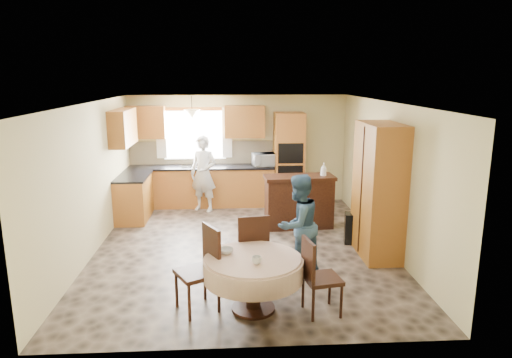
{
  "coord_description": "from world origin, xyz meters",
  "views": [
    {
      "loc": [
        -0.21,
        -7.49,
        2.94
      ],
      "look_at": [
        0.26,
        0.3,
        1.15
      ],
      "focal_mm": 32.0,
      "sensor_mm": 36.0,
      "label": 1
    }
  ],
  "objects_px": {
    "sideboard": "(299,203)",
    "chair_right": "(316,273)",
    "dining_table": "(253,269)",
    "person_sink": "(203,174)",
    "oven_tower": "(289,159)",
    "person_dining": "(298,225)",
    "cupboard": "(379,191)",
    "chair_back": "(252,246)",
    "chair_left": "(203,264)"
  },
  "relations": [
    {
      "from": "oven_tower",
      "to": "chair_left",
      "type": "bearing_deg",
      "value": -109.7
    },
    {
      "from": "cupboard",
      "to": "chair_back",
      "type": "height_order",
      "value": "cupboard"
    },
    {
      "from": "cupboard",
      "to": "person_dining",
      "type": "xyz_separation_m",
      "value": [
        -1.42,
        -0.67,
        -0.33
      ]
    },
    {
      "from": "dining_table",
      "to": "chair_back",
      "type": "bearing_deg",
      "value": 88.12
    },
    {
      "from": "sideboard",
      "to": "chair_back",
      "type": "distance_m",
      "value": 2.73
    },
    {
      "from": "sideboard",
      "to": "chair_left",
      "type": "relative_size",
      "value": 1.25
    },
    {
      "from": "sideboard",
      "to": "dining_table",
      "type": "height_order",
      "value": "sideboard"
    },
    {
      "from": "cupboard",
      "to": "chair_right",
      "type": "bearing_deg",
      "value": -126.13
    },
    {
      "from": "dining_table",
      "to": "chair_right",
      "type": "bearing_deg",
      "value": -9.83
    },
    {
      "from": "chair_back",
      "to": "person_sink",
      "type": "relative_size",
      "value": 0.64
    },
    {
      "from": "dining_table",
      "to": "person_dining",
      "type": "bearing_deg",
      "value": 55.93
    },
    {
      "from": "cupboard",
      "to": "sideboard",
      "type": "bearing_deg",
      "value": 125.8
    },
    {
      "from": "oven_tower",
      "to": "dining_table",
      "type": "xyz_separation_m",
      "value": [
        -1.08,
        -4.86,
        -0.5
      ]
    },
    {
      "from": "sideboard",
      "to": "chair_left",
      "type": "height_order",
      "value": "chair_left"
    },
    {
      "from": "chair_back",
      "to": "person_dining",
      "type": "distance_m",
      "value": 0.81
    },
    {
      "from": "dining_table",
      "to": "chair_left",
      "type": "distance_m",
      "value": 0.64
    },
    {
      "from": "sideboard",
      "to": "cupboard",
      "type": "bearing_deg",
      "value": -57.81
    },
    {
      "from": "chair_back",
      "to": "chair_right",
      "type": "height_order",
      "value": "chair_back"
    },
    {
      "from": "oven_tower",
      "to": "cupboard",
      "type": "distance_m",
      "value": 3.3
    },
    {
      "from": "cupboard",
      "to": "chair_left",
      "type": "distance_m",
      "value": 3.27
    },
    {
      "from": "dining_table",
      "to": "sideboard",
      "type": "bearing_deg",
      "value": 71.64
    },
    {
      "from": "sideboard",
      "to": "chair_right",
      "type": "xyz_separation_m",
      "value": [
        -0.3,
        -3.37,
        0.06
      ]
    },
    {
      "from": "chair_right",
      "to": "person_dining",
      "type": "distance_m",
      "value": 1.23
    },
    {
      "from": "oven_tower",
      "to": "cupboard",
      "type": "relative_size",
      "value": 0.96
    },
    {
      "from": "person_sink",
      "to": "person_dining",
      "type": "relative_size",
      "value": 1.09
    },
    {
      "from": "person_sink",
      "to": "chair_back",
      "type": "bearing_deg",
      "value": -52.82
    },
    {
      "from": "chair_right",
      "to": "chair_back",
      "type": "bearing_deg",
      "value": 31.44
    },
    {
      "from": "chair_back",
      "to": "person_dining",
      "type": "height_order",
      "value": "person_dining"
    },
    {
      "from": "dining_table",
      "to": "person_sink",
      "type": "bearing_deg",
      "value": 100.75
    },
    {
      "from": "cupboard",
      "to": "person_dining",
      "type": "height_order",
      "value": "cupboard"
    },
    {
      "from": "chair_back",
      "to": "chair_left",
      "type": "bearing_deg",
      "value": 35.55
    },
    {
      "from": "sideboard",
      "to": "dining_table",
      "type": "distance_m",
      "value": 3.41
    },
    {
      "from": "oven_tower",
      "to": "chair_back",
      "type": "bearing_deg",
      "value": -104.26
    },
    {
      "from": "person_sink",
      "to": "person_dining",
      "type": "bearing_deg",
      "value": -40.98
    },
    {
      "from": "sideboard",
      "to": "chair_right",
      "type": "height_order",
      "value": "chair_right"
    },
    {
      "from": "dining_table",
      "to": "oven_tower",
      "type": "bearing_deg",
      "value": 77.5
    },
    {
      "from": "person_sink",
      "to": "oven_tower",
      "type": "bearing_deg",
      "value": 35.57
    },
    {
      "from": "dining_table",
      "to": "person_sink",
      "type": "distance_m",
      "value": 4.56
    },
    {
      "from": "dining_table",
      "to": "chair_left",
      "type": "bearing_deg",
      "value": 171.96
    },
    {
      "from": "person_dining",
      "to": "cupboard",
      "type": "bearing_deg",
      "value": 167.65
    },
    {
      "from": "chair_left",
      "to": "chair_back",
      "type": "height_order",
      "value": "chair_left"
    },
    {
      "from": "oven_tower",
      "to": "chair_left",
      "type": "distance_m",
      "value": 5.09
    },
    {
      "from": "chair_back",
      "to": "sideboard",
      "type": "bearing_deg",
      "value": -120.63
    },
    {
      "from": "dining_table",
      "to": "chair_right",
      "type": "height_order",
      "value": "chair_right"
    },
    {
      "from": "chair_back",
      "to": "person_sink",
      "type": "height_order",
      "value": "person_sink"
    },
    {
      "from": "person_sink",
      "to": "person_dining",
      "type": "xyz_separation_m",
      "value": [
        1.58,
        -3.4,
        -0.07
      ]
    },
    {
      "from": "dining_table",
      "to": "person_dining",
      "type": "distance_m",
      "value": 1.32
    },
    {
      "from": "person_sink",
      "to": "dining_table",
      "type": "bearing_deg",
      "value": -55.13
    },
    {
      "from": "oven_tower",
      "to": "sideboard",
      "type": "bearing_deg",
      "value": -90.15
    },
    {
      "from": "sideboard",
      "to": "person_dining",
      "type": "distance_m",
      "value": 2.2
    }
  ]
}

